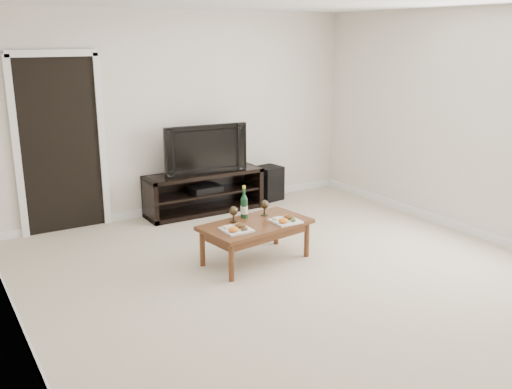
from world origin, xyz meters
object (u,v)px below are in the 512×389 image
at_px(media_console, 204,192).
at_px(coffee_table, 256,242).
at_px(television, 203,148).
at_px(subwoofer, 269,183).

bearing_deg(media_console, coffee_table, -99.52).
relative_size(media_console, television, 1.43).
height_order(television, subwoofer, television).
height_order(media_console, subwoofer, media_console).
bearing_deg(television, media_console, 0.00).
bearing_deg(coffee_table, television, 80.48).
height_order(media_console, television, television).
bearing_deg(subwoofer, media_console, 175.60).
height_order(television, coffee_table, television).
distance_m(media_console, subwoofer, 1.07).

